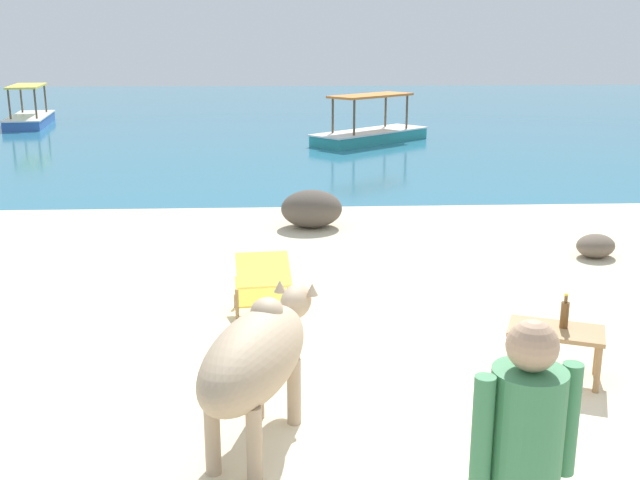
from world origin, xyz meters
name	(u,v)px	position (x,y,z in m)	size (l,w,h in m)	color
sand_beach	(374,407)	(0.00, 0.00, 0.02)	(18.00, 14.00, 0.04)	beige
water_surface	(301,117)	(0.00, 22.00, 0.00)	(60.00, 36.00, 0.03)	teal
cow	(257,355)	(-0.87, -0.52, 0.70)	(0.97, 1.79, 1.00)	tan
low_bench_table	(556,337)	(1.55, 0.41, 0.40)	(0.87, 0.69, 0.43)	#A37A4C
bottle	(565,314)	(1.62, 0.43, 0.59)	(0.07, 0.07, 0.30)	brown
deck_chair_far	(262,282)	(-0.90, 1.88, 0.42)	(0.61, 0.82, 0.68)	#A37A4C
person_standing	(523,466)	(0.34, -2.40, 0.99)	(0.50, 0.32, 1.62)	#CC3D47
shore_rock_large	(596,246)	(3.34, 3.88, 0.19)	(0.56, 0.45, 0.29)	#6B5B4C
shore_rock_medium	(312,209)	(-0.26, 5.64, 0.32)	(0.91, 0.78, 0.56)	brown
boat_blue	(30,117)	(-8.92, 19.79, 0.29)	(1.71, 3.81, 1.29)	#3866B7
boat_teal	(370,132)	(1.72, 15.11, 0.29)	(3.50, 3.32, 1.29)	teal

